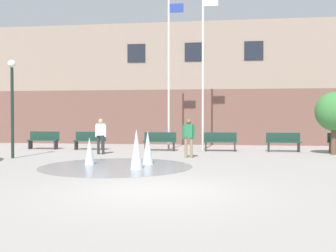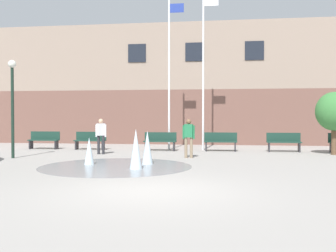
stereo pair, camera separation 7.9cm
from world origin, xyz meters
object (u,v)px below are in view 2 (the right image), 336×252
adult_in_red (189,135)px  flagpole_right (204,65)px  street_tree_near_building (334,112)px  park_bench_center (221,141)px  park_bench_under_left_flagpole (160,141)px  park_bench_under_right_flagpole (284,142)px  flagpole_left (170,68)px  park_bench_far_left (44,140)px  lamp_post_left_lane (12,94)px  teen_by_trashcan (101,133)px  park_bench_left_of_flagpoles (90,140)px

adult_in_red → flagpole_right: 5.12m
street_tree_near_building → park_bench_center: bearing=167.0°
park_bench_under_left_flagpole → park_bench_under_right_flagpole: bearing=2.1°
adult_in_red → street_tree_near_building: (6.26, 2.19, 0.97)m
park_bench_under_right_flagpole → flagpole_left: (-5.59, 0.44, 3.66)m
park_bench_far_left → flagpole_left: bearing=3.8°
park_bench_under_left_flagpole → street_tree_near_building: (7.94, -1.00, 1.43)m
flagpole_right → lamp_post_left_lane: 9.12m
park_bench_center → flagpole_left: (-2.58, 0.50, 3.66)m
teen_by_trashcan → flagpole_left: flagpole_left is taller
flagpole_left → flagpole_right: (1.73, 0.00, 0.14)m
adult_in_red → flagpole_left: bearing=111.7°
park_bench_left_of_flagpoles → park_bench_center: (6.61, -0.00, 0.00)m
teen_by_trashcan → flagpole_right: (4.47, 2.79, 3.35)m
flagpole_right → street_tree_near_building: (5.83, -1.65, -2.38)m
park_bench_far_left → park_bench_under_left_flagpole: (6.16, -0.22, 0.00)m
adult_in_red → lamp_post_left_lane: 7.34m
teen_by_trashcan → lamp_post_left_lane: size_ratio=0.40×
park_bench_under_right_flagpole → park_bench_far_left: bearing=180.0°
park_bench_far_left → lamp_post_left_lane: 5.01m
park_bench_far_left → street_tree_near_building: size_ratio=0.57×
park_bench_left_of_flagpoles → park_bench_center: bearing=-0.0°
flagpole_left → flagpole_right: bearing=0.0°
flagpole_right → flagpole_left: bearing=180.0°
park_bench_under_left_flagpole → flagpole_right: (2.11, 0.66, 3.80)m
park_bench_left_of_flagpoles → park_bench_under_left_flagpole: size_ratio=1.00×
park_bench_center → lamp_post_left_lane: bearing=-152.2°
park_bench_under_left_flagpole → flagpole_left: 3.74m
park_bench_far_left → adult_in_red: adult_in_red is taller
park_bench_under_right_flagpole → flagpole_right: flagpole_right is taller
lamp_post_left_lane → street_tree_near_building: 13.74m
flagpole_left → park_bench_under_right_flagpole: bearing=-4.5°
teen_by_trashcan → street_tree_near_building: (10.30, 1.14, 0.97)m
lamp_post_left_lane → park_bench_left_of_flagpoles: bearing=68.4°
flagpole_left → flagpole_right: 1.73m
park_bench_far_left → lamp_post_left_lane: bearing=-80.2°
flagpole_right → park_bench_center: bearing=-30.7°
teen_by_trashcan → street_tree_near_building: 10.41m
teen_by_trashcan → flagpole_left: bearing=175.7°
teen_by_trashcan → street_tree_near_building: street_tree_near_building is taller
park_bench_under_right_flagpole → flagpole_left: bearing=175.5°
park_bench_far_left → park_bench_left_of_flagpoles: (2.52, -0.07, 0.00)m
flagpole_right → adult_in_red: bearing=-96.5°
park_bench_center → street_tree_near_building: 5.30m
park_bench_under_left_flagpole → lamp_post_left_lane: (-5.39, -4.25, 2.11)m
park_bench_left_of_flagpoles → park_bench_under_left_flagpole: same height
park_bench_far_left → street_tree_near_building: (14.11, -1.22, 1.43)m
park_bench_far_left → flagpole_right: flagpole_right is taller
park_bench_under_right_flagpole → lamp_post_left_lane: (-11.36, -4.47, 2.11)m
park_bench_under_right_flagpole → lamp_post_left_lane: bearing=-158.5°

